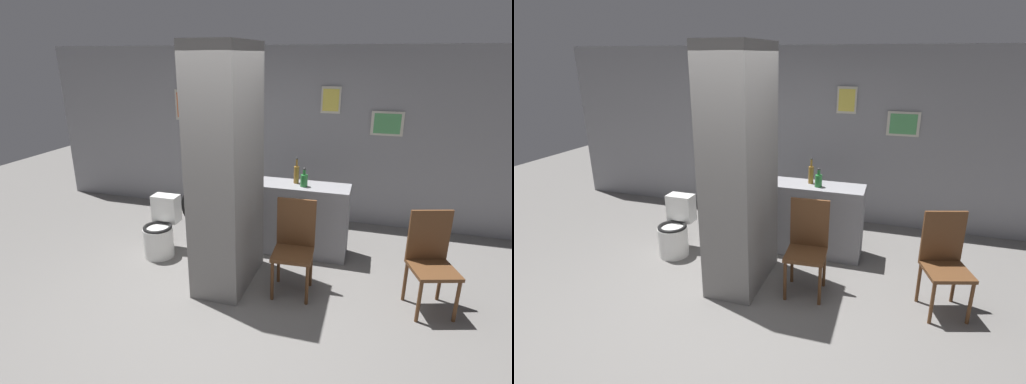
# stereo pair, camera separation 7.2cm
# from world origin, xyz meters

# --- Properties ---
(ground_plane) EXTENTS (14.00, 14.00, 0.00)m
(ground_plane) POSITION_xyz_m (0.00, 0.00, 0.00)
(ground_plane) COLOR slate
(wall_back) EXTENTS (8.00, 0.09, 2.60)m
(wall_back) POSITION_xyz_m (0.00, 2.63, 1.30)
(wall_back) COLOR gray
(wall_back) RESTS_ON ground_plane
(pillar_center) EXTENTS (0.56, 1.00, 2.60)m
(pillar_center) POSITION_xyz_m (-0.11, 0.50, 1.30)
(pillar_center) COLOR gray
(pillar_center) RESTS_ON ground_plane
(counter_shelf) EXTENTS (1.40, 0.44, 0.92)m
(counter_shelf) POSITION_xyz_m (0.44, 1.40, 0.46)
(counter_shelf) COLOR gray
(counter_shelf) RESTS_ON ground_plane
(toilet) EXTENTS (0.38, 0.54, 0.74)m
(toilet) POSITION_xyz_m (-1.17, 0.83, 0.31)
(toilet) COLOR white
(toilet) RESTS_ON ground_plane
(chair_near_pillar) EXTENTS (0.44, 0.44, 1.02)m
(chair_near_pillar) POSITION_xyz_m (0.64, 0.51, 0.55)
(chair_near_pillar) COLOR brown
(chair_near_pillar) RESTS_ON ground_plane
(chair_by_doorway) EXTENTS (0.53, 0.53, 1.02)m
(chair_by_doorway) POSITION_xyz_m (2.00, 0.59, 0.55)
(chair_by_doorway) COLOR brown
(chair_by_doorway) RESTS_ON ground_plane
(bicycle) EXTENTS (1.66, 0.42, 0.74)m
(bicycle) POSITION_xyz_m (-0.47, 1.67, 0.36)
(bicycle) COLOR black
(bicycle) RESTS_ON ground_plane
(bottle_tall) EXTENTS (0.07, 0.07, 0.33)m
(bottle_tall) POSITION_xyz_m (0.45, 1.46, 1.05)
(bottle_tall) COLOR olive
(bottle_tall) RESTS_ON counter_shelf
(bottle_short) EXTENTS (0.09, 0.09, 0.24)m
(bottle_short) POSITION_xyz_m (0.57, 1.35, 1.01)
(bottle_short) COLOR #267233
(bottle_short) RESTS_ON counter_shelf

